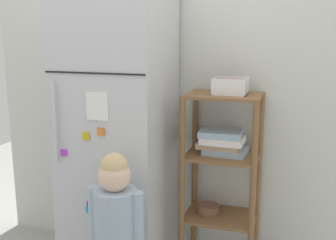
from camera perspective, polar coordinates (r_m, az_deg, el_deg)
name	(u,v)px	position (r m, az deg, el deg)	size (l,w,h in m)	color
kitchen_wall_back	(168,87)	(2.68, -0.07, 4.63)	(2.50, 0.03, 2.31)	silver
refrigerator	(119,133)	(2.51, -6.84, -1.77)	(0.59, 0.61, 1.81)	silver
child_standing	(116,223)	(2.15, -7.20, -13.98)	(0.30, 0.22, 0.93)	#424D58
pantry_shelf_unit	(221,164)	(2.49, 7.35, -6.12)	(0.44, 0.33, 1.16)	brown
fruit_bin	(231,87)	(2.39, 8.72, 4.53)	(0.19, 0.18, 0.09)	white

